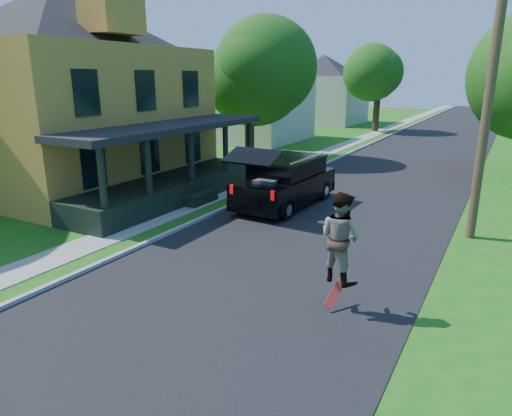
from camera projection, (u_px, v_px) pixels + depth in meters
The scene contains 15 objects.
ground at pixel (237, 291), 10.92m from camera, with size 140.00×140.00×0.00m, color #176414.
street at pixel (410, 161), 27.67m from camera, with size 8.00×120.00×0.02m, color black.
curb at pixel (345, 156), 29.57m from camera, with size 0.15×120.00×0.12m, color #9D9D98.
sidewalk at pixel (323, 154), 30.30m from camera, with size 1.30×120.00×0.03m, color #9B9D94.
front_walk at pixel (127, 191), 20.41m from camera, with size 6.50×1.20×0.03m, color #9B9D94.
main_house at pixel (64, 77), 20.60m from camera, with size 15.56×15.56×10.10m.
neighbor_house_mid at pixel (250, 86), 36.21m from camera, with size 12.78×12.78×8.30m.
neighbor_house_far at pixel (324, 84), 49.61m from camera, with size 12.78×12.78×8.30m.
black_suv at pixel (285, 182), 17.88m from camera, with size 2.31×5.54×2.55m.
skateboarder at pixel (340, 237), 9.66m from camera, with size 1.16×1.04×1.98m.
skateboard at pixel (334, 295), 10.04m from camera, with size 0.26×0.65×0.51m.
tree_left_mid at pixel (249, 68), 26.53m from camera, with size 6.47×6.26×8.66m.
tree_left_far at pixel (379, 66), 41.26m from camera, with size 6.64×6.79×8.86m.
utility_pole_near at pixel (495, 53), 13.04m from camera, with size 1.73×0.29×10.90m.
utility_pole_far at pixel (511, 81), 38.62m from camera, with size 1.52×0.51×8.83m.
Camera 1 is at (5.27, -8.43, 4.94)m, focal length 32.00 mm.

